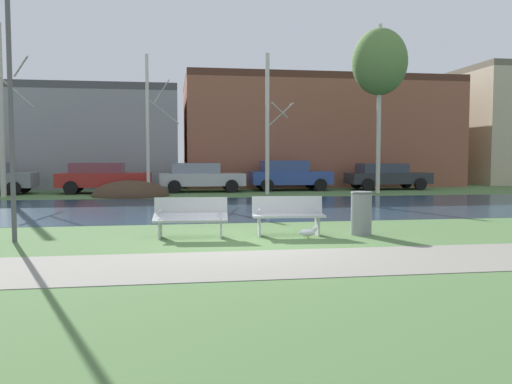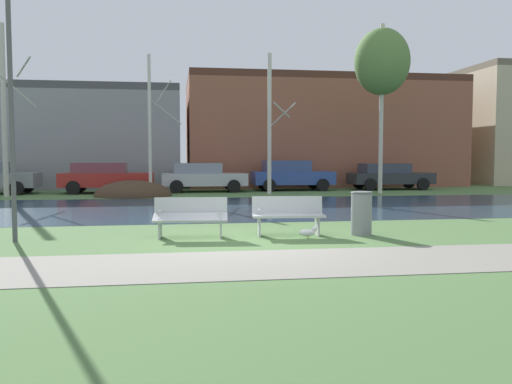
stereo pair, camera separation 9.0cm
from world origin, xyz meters
name	(u,v)px [view 1 (the left image)]	position (x,y,z in m)	size (l,w,h in m)	color
ground_plane	(211,202)	(0.00, 10.00, 0.00)	(120.00, 120.00, 0.00)	#4C703D
paved_path_strip	(263,263)	(0.00, -1.98, 0.01)	(60.00, 2.35, 0.01)	gray
river_band	(216,208)	(0.00, 7.72, 0.00)	(80.00, 8.70, 0.01)	#284256
soil_mound	(131,196)	(-3.32, 13.72, 0.00)	(3.44, 3.26, 1.43)	#423021
bench_left	(191,216)	(-1.08, 1.04, 0.47)	(1.64, 0.69, 0.87)	#B2B5B7
bench_right	(288,214)	(1.09, 1.04, 0.47)	(1.64, 0.69, 0.87)	#B2B5B7
trash_bin	(361,212)	(2.75, 0.88, 0.51)	(0.49, 0.49, 0.98)	gray
seagull	(308,232)	(1.43, 0.55, 0.13)	(0.44, 0.16, 0.26)	white
streetlamp	(9,50)	(-4.70, 1.01, 3.92)	(0.32, 0.32, 5.97)	#4C4C51
birch_far_left	(2,109)	(-8.72, 13.97, 3.83)	(1.53, 2.62, 7.50)	#BCB7A8
birch_left	(149,124)	(-2.49, 13.50, 3.20)	(1.47, 2.34, 6.26)	beige
birch_center_left	(268,124)	(2.97, 13.97, 3.31)	(1.33, 2.18, 6.55)	beige
birch_center	(380,63)	(8.30, 13.71, 6.22)	(2.61, 2.61, 8.02)	beige
parked_sedan_second_red	(103,177)	(-4.78, 15.85, 0.78)	(4.40, 1.95, 1.47)	maroon
parked_hatch_third_silver	(200,177)	(-0.09, 16.13, 0.77)	(4.21, 2.06, 1.45)	#B2B5BC
parked_wagon_fourth_blue	(288,175)	(4.55, 16.67, 0.82)	(4.20, 2.12, 1.57)	#2D4793
parked_suv_fifth_dark	(386,176)	(9.89, 16.50, 0.75)	(4.39, 1.97, 1.40)	#282B30
building_grey_warehouse	(64,138)	(-7.83, 22.58, 2.85)	(13.31, 8.52, 5.70)	gray
building_brick_low	(311,134)	(7.48, 23.12, 3.25)	(16.28, 9.95, 6.51)	brown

